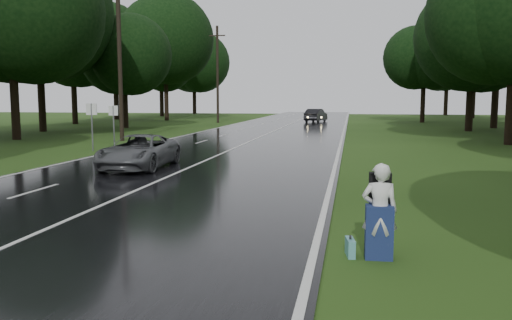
{
  "coord_description": "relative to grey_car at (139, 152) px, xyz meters",
  "views": [
    {
      "loc": [
        6.42,
        -12.19,
        2.86
      ],
      "look_at": [
        3.79,
        2.27,
        1.1
      ],
      "focal_mm": 36.71,
      "sensor_mm": 36.0,
      "label": 1
    }
  ],
  "objects": [
    {
      "name": "grey_car",
      "position": [
        0.0,
        0.0,
        0.0
      ],
      "size": [
        2.38,
        4.88,
        1.34
      ],
      "primitive_type": "imported",
      "rotation": [
        0.0,
        0.0,
        0.03
      ],
      "color": "#505356",
      "rests_on": "road"
    },
    {
      "name": "utility_pole_mid",
      "position": [
        -6.57,
        12.73,
        -0.71
      ],
      "size": [
        1.8,
        0.28,
        10.45
      ],
      "primitive_type": null,
      "color": "black",
      "rests_on": "ground"
    },
    {
      "name": "ground",
      "position": [
        1.93,
        -7.45,
        -0.71
      ],
      "size": [
        160.0,
        160.0,
        0.0
      ],
      "primitive_type": "plane",
      "color": "#284615",
      "rests_on": "ground"
    },
    {
      "name": "tree_left_f",
      "position": [
        -14.37,
        42.72,
        -0.71
      ],
      "size": [
        11.11,
        11.11,
        17.36
      ],
      "primitive_type": null,
      "color": "black",
      "rests_on": "ground"
    },
    {
      "name": "utility_pole_far",
      "position": [
        -6.57,
        38.05,
        -0.71
      ],
      "size": [
        1.8,
        0.28,
        10.78
      ],
      "primitive_type": null,
      "color": "black",
      "rests_on": "ground"
    },
    {
      "name": "far_car",
      "position": [
        4.28,
        41.47,
        0.08
      ],
      "size": [
        2.51,
        4.8,
        1.51
      ],
      "primitive_type": "imported",
      "rotation": [
        0.0,
        0.0,
        2.93
      ],
      "color": "black",
      "rests_on": "road"
    },
    {
      "name": "tree_left_e",
      "position": [
        -12.62,
        26.68,
        -0.71
      ],
      "size": [
        7.56,
        7.56,
        11.81
      ],
      "primitive_type": null,
      "color": "black",
      "rests_on": "ground"
    },
    {
      "name": "tree_right_f",
      "position": [
        16.32,
        42.78,
        -0.71
      ],
      "size": [
        8.79,
        8.79,
        13.73
      ],
      "primitive_type": null,
      "color": "black",
      "rests_on": "ground"
    },
    {
      "name": "road_sign_b",
      "position": [
        -5.27,
        8.84,
        -0.71
      ],
      "size": [
        0.57,
        0.1,
        2.39
      ],
      "primitive_type": null,
      "color": "white",
      "rests_on": "ground"
    },
    {
      "name": "tree_right_d",
      "position": [
        17.78,
        14.29,
        -0.71
      ],
      "size": [
        8.89,
        8.89,
        13.9
      ],
      "primitive_type": null,
      "color": "black",
      "rests_on": "ground"
    },
    {
      "name": "hitchhiker",
      "position": [
        8.88,
        -10.31,
        0.09
      ],
      "size": [
        0.64,
        0.58,
        1.72
      ],
      "color": "silver",
      "rests_on": "ground"
    },
    {
      "name": "tree_left_d",
      "position": [
        -14.08,
        12.4,
        -0.71
      ],
      "size": [
        9.54,
        9.54,
        14.91
      ],
      "primitive_type": null,
      "color": "black",
      "rests_on": "ground"
    },
    {
      "name": "lane_center",
      "position": [
        1.93,
        12.55,
        -0.66
      ],
      "size": [
        0.12,
        140.0,
        0.01
      ],
      "primitive_type": "cube",
      "color": "silver",
      "rests_on": "road"
    },
    {
      "name": "road_sign_a",
      "position": [
        -5.27,
        6.24,
        -0.71
      ],
      "size": [
        0.61,
        0.1,
        2.54
      ],
      "primitive_type": null,
      "color": "white",
      "rests_on": "ground"
    },
    {
      "name": "tree_right_e",
      "position": [
        18.18,
        27.4,
        -0.71
      ],
      "size": [
        8.49,
        8.49,
        13.26
      ],
      "primitive_type": null,
      "color": "black",
      "rests_on": "ground"
    },
    {
      "name": "road",
      "position": [
        1.93,
        12.55,
        -0.69
      ],
      "size": [
        12.0,
        140.0,
        0.04
      ],
      "primitive_type": "cube",
      "color": "black",
      "rests_on": "ground"
    },
    {
      "name": "suitcase",
      "position": [
        8.38,
        -10.27,
        -0.55
      ],
      "size": [
        0.2,
        0.47,
        0.32
      ],
      "primitive_type": "cube",
      "rotation": [
        0.0,
        0.0,
        0.16
      ],
      "color": "teal",
      "rests_on": "ground"
    }
  ]
}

